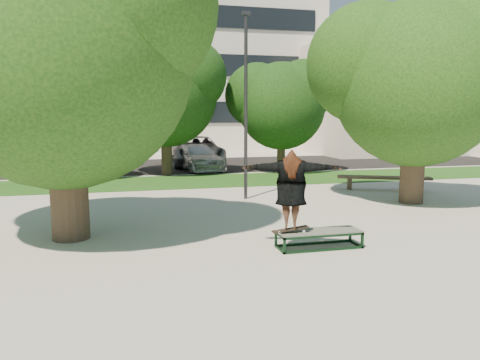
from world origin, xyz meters
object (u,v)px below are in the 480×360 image
object	(u,v)px
grind_box	(319,239)
car_grey	(197,151)
lamppost	(246,105)
bench	(384,179)
car_dark	(87,158)
car_silver_b	(197,157)
tree_left	(57,41)
tree_right	(413,74)
car_silver_a	(34,155)

from	to	relation	value
grind_box	car_grey	bearing A→B (deg)	89.89
lamppost	bench	world-z (taller)	lamppost
bench	car_dark	xyz separation A→B (m)	(-11.20, 8.18, 0.29)
car_dark	car_silver_b	xyz separation A→B (m)	(5.43, 0.14, -0.08)
grind_box	tree_left	bearing A→B (deg)	157.84
tree_left	tree_right	distance (m)	10.41
car_silver_a	car_grey	xyz separation A→B (m)	(8.53, -0.16, 0.09)
car_grey	tree_right	bearing A→B (deg)	-65.84
car_silver_b	grind_box	bearing A→B (deg)	-99.97
tree_right	car_grey	bearing A→B (deg)	110.77
grind_box	lamppost	bearing A→B (deg)	90.20
car_silver_a	tree_right	bearing A→B (deg)	-46.25
car_silver_a	car_grey	distance (m)	8.54
tree_right	lamppost	size ratio (longest dim) A/B	1.07
grind_box	car_dark	world-z (taller)	car_dark
tree_right	car_silver_a	bearing A→B (deg)	135.92
tree_right	car_silver_b	distance (m)	12.39
car_dark	car_silver_b	world-z (taller)	car_dark
tree_left	lamppost	size ratio (longest dim) A/B	1.16
lamppost	car_dark	world-z (taller)	lamppost
tree_right	lamppost	world-z (taller)	tree_right
lamppost	car_silver_a	world-z (taller)	lamppost
tree_left	car_silver_b	bearing A→B (deg)	68.42
grind_box	car_dark	size ratio (longest dim) A/B	0.41
tree_left	car_grey	bearing A→B (deg)	70.14
grind_box	car_silver_a	xyz separation A→B (m)	(-8.50, 17.13, 0.53)
lamppost	grind_box	distance (m)	6.75
lamppost	bench	xyz separation A→B (m)	(5.51, 0.49, -2.71)
tree_left	car_grey	distance (m)	16.15
car_grey	grind_box	bearing A→B (deg)	-86.73
tree_right	lamppost	distance (m)	5.36
bench	tree_right	bearing A→B (deg)	-79.56
tree_left	car_silver_b	size ratio (longest dim) A/B	1.59
car_silver_a	car_silver_b	xyz separation A→B (m)	(8.21, -2.25, -0.07)
tree_right	bench	distance (m)	4.41
tree_right	car_grey	size ratio (longest dim) A/B	1.12
lamppost	car_grey	xyz separation A→B (m)	(0.06, 10.90, -2.34)
lamppost	car_silver_b	xyz separation A→B (m)	(-0.27, 8.80, -2.50)
lamppost	car_silver_a	xyz separation A→B (m)	(-8.48, 11.06, -2.43)
car_silver_a	car_silver_b	distance (m)	8.52
bench	car_silver_b	size ratio (longest dim) A/B	0.74
tree_left	tree_right	bearing A→B (deg)	11.03
bench	car_silver_b	bearing A→B (deg)	149.12
grind_box	car_silver_b	distance (m)	14.88
tree_right	car_dark	bearing A→B (deg)	135.07
car_grey	car_dark	bearing A→B (deg)	-155.38
tree_right	car_silver_a	distance (m)	18.95
lamppost	car_dark	distance (m)	10.65
lamppost	car_grey	size ratio (longest dim) A/B	1.05
tree_left	car_silver_b	world-z (taller)	tree_left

